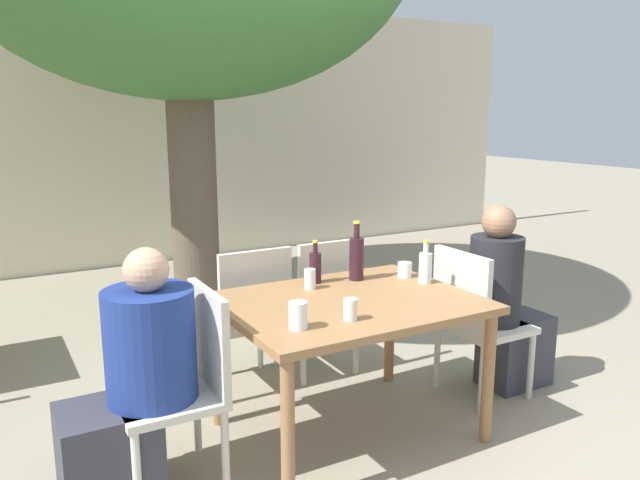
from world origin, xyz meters
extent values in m
plane|color=gray|center=(0.00, 0.00, 0.00)|extent=(30.00, 30.00, 0.00)
cube|color=beige|center=(0.00, 4.26, 1.40)|extent=(10.00, 0.08, 2.80)
cylinder|color=brown|center=(-0.09, 2.14, 0.94)|extent=(0.36, 0.36, 1.89)
cube|color=#996B42|center=(0.00, 0.00, 0.70)|extent=(1.24, 0.96, 0.04)
cylinder|color=#996B42|center=(-0.56, -0.42, 0.34)|extent=(0.06, 0.06, 0.68)
cylinder|color=#996B42|center=(0.56, -0.42, 0.34)|extent=(0.06, 0.06, 0.68)
cylinder|color=#996B42|center=(-0.56, 0.42, 0.34)|extent=(0.06, 0.06, 0.68)
cylinder|color=#996B42|center=(0.56, 0.42, 0.34)|extent=(0.06, 0.06, 0.68)
cube|color=beige|center=(-0.94, 0.00, 0.42)|extent=(0.44, 0.44, 0.04)
cube|color=beige|center=(-0.74, 0.00, 0.66)|extent=(0.04, 0.44, 0.45)
cylinder|color=beige|center=(-1.13, 0.19, 0.20)|extent=(0.04, 0.04, 0.40)
cylinder|color=beige|center=(-1.13, -0.19, 0.20)|extent=(0.04, 0.04, 0.40)
cylinder|color=beige|center=(-0.75, 0.19, 0.20)|extent=(0.04, 0.04, 0.40)
cylinder|color=beige|center=(-0.75, -0.19, 0.20)|extent=(0.04, 0.04, 0.40)
cube|color=beige|center=(0.94, 0.00, 0.42)|extent=(0.44, 0.44, 0.04)
cube|color=beige|center=(0.74, 0.00, 0.66)|extent=(0.04, 0.44, 0.45)
cylinder|color=beige|center=(1.13, -0.19, 0.20)|extent=(0.04, 0.04, 0.40)
cylinder|color=beige|center=(1.13, 0.19, 0.20)|extent=(0.04, 0.04, 0.40)
cylinder|color=beige|center=(0.75, -0.19, 0.20)|extent=(0.04, 0.04, 0.40)
cylinder|color=beige|center=(0.75, 0.19, 0.20)|extent=(0.04, 0.04, 0.40)
cube|color=beige|center=(-0.25, 0.80, 0.42)|extent=(0.44, 0.44, 0.04)
cube|color=beige|center=(-0.25, 0.60, 0.66)|extent=(0.44, 0.04, 0.45)
cylinder|color=beige|center=(-0.06, 0.99, 0.20)|extent=(0.04, 0.04, 0.40)
cylinder|color=beige|center=(-0.44, 0.99, 0.20)|extent=(0.04, 0.04, 0.40)
cylinder|color=beige|center=(-0.06, 0.61, 0.20)|extent=(0.04, 0.04, 0.40)
cylinder|color=beige|center=(-0.44, 0.61, 0.20)|extent=(0.04, 0.04, 0.40)
cube|color=beige|center=(0.25, 0.80, 0.42)|extent=(0.44, 0.44, 0.04)
cube|color=beige|center=(0.25, 0.60, 0.66)|extent=(0.44, 0.04, 0.45)
cylinder|color=beige|center=(0.44, 0.99, 0.20)|extent=(0.04, 0.04, 0.40)
cylinder|color=beige|center=(0.06, 0.99, 0.20)|extent=(0.04, 0.04, 0.40)
cylinder|color=beige|center=(0.44, 0.61, 0.20)|extent=(0.04, 0.04, 0.40)
cylinder|color=beige|center=(0.06, 0.61, 0.20)|extent=(0.04, 0.04, 0.40)
cube|color=#383842|center=(-1.20, 0.00, 0.22)|extent=(0.40, 0.35, 0.43)
cylinder|color=navy|center=(-1.00, 0.00, 0.68)|extent=(0.39, 0.39, 0.48)
sphere|color=tan|center=(-1.00, 0.00, 1.00)|extent=(0.19, 0.19, 0.19)
cube|color=#383842|center=(1.20, 0.00, 0.22)|extent=(0.40, 0.27, 0.43)
cylinder|color=#232328|center=(1.00, 0.00, 0.69)|extent=(0.31, 0.31, 0.51)
sphere|color=#936B51|center=(1.00, 0.00, 1.03)|extent=(0.20, 0.20, 0.20)
cylinder|color=silver|center=(0.52, 0.05, 0.81)|extent=(0.07, 0.07, 0.17)
cylinder|color=silver|center=(0.52, 0.05, 0.92)|extent=(0.03, 0.03, 0.06)
cylinder|color=gold|center=(0.52, 0.05, 0.96)|extent=(0.03, 0.03, 0.01)
cylinder|color=#331923|center=(0.00, 0.35, 0.81)|extent=(0.07, 0.07, 0.17)
cylinder|color=#331923|center=(0.00, 0.35, 0.92)|extent=(0.03, 0.03, 0.06)
cylinder|color=gold|center=(0.00, 0.35, 0.96)|extent=(0.03, 0.03, 0.01)
cylinder|color=#331923|center=(0.23, 0.30, 0.84)|extent=(0.08, 0.08, 0.24)
cylinder|color=#331923|center=(0.23, 0.30, 1.00)|extent=(0.03, 0.03, 0.08)
cylinder|color=gold|center=(0.23, 0.30, 1.05)|extent=(0.04, 0.04, 0.01)
cylinder|color=white|center=(0.50, 0.21, 0.77)|extent=(0.08, 0.08, 0.09)
cylinder|color=white|center=(-0.08, 0.26, 0.78)|extent=(0.06, 0.06, 0.11)
cylinder|color=silver|center=(-0.16, -0.27, 0.77)|extent=(0.06, 0.06, 0.10)
cylinder|color=white|center=(-0.42, -0.25, 0.79)|extent=(0.08, 0.08, 0.12)
camera|label=1|loc=(-1.60, -2.54, 1.66)|focal=35.00mm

